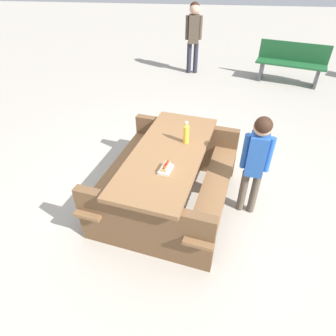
% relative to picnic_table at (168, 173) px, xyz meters
% --- Properties ---
extents(ground_plane, '(30.00, 30.00, 0.00)m').
position_rel_picnic_table_xyz_m(ground_plane, '(0.00, 0.00, -0.44)').
color(ground_plane, '#ADA599').
rests_on(ground_plane, ground).
extents(picnic_table, '(2.04, 1.73, 0.75)m').
position_rel_picnic_table_xyz_m(picnic_table, '(0.00, 0.00, 0.00)').
color(picnic_table, brown).
rests_on(picnic_table, ground).
extents(soda_bottle, '(0.06, 0.06, 0.27)m').
position_rel_picnic_table_xyz_m(soda_bottle, '(-0.21, 0.18, 0.43)').
color(soda_bottle, yellow).
rests_on(soda_bottle, picnic_table).
extents(hotdog_tray, '(0.20, 0.15, 0.08)m').
position_rel_picnic_table_xyz_m(hotdog_tray, '(0.33, 0.02, 0.34)').
color(hotdog_tray, white).
rests_on(hotdog_tray, picnic_table).
extents(child_in_coat, '(0.21, 0.31, 1.25)m').
position_rel_picnic_table_xyz_m(child_in_coat, '(0.04, 0.94, 0.36)').
color(child_in_coat, brown).
rests_on(child_in_coat, ground).
extents(park_bench_near, '(0.84, 1.55, 0.85)m').
position_rel_picnic_table_xyz_m(park_bench_near, '(-4.28, 2.31, 0.00)').
color(park_bench_near, '#1E592D').
rests_on(park_bench_near, ground).
extents(bystander_adult, '(0.25, 0.38, 1.56)m').
position_rel_picnic_table_xyz_m(bystander_adult, '(-4.66, 0.08, 0.55)').
color(bystander_adult, '#262633').
rests_on(bystander_adult, ground).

